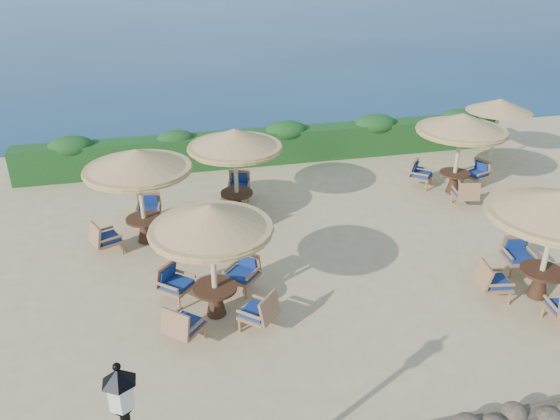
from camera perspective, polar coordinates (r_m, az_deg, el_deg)
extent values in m
plane|color=tan|center=(14.21, 5.66, -5.05)|extent=(120.00, 120.00, 0.00)
plane|color=#0C2B4E|center=(81.90, -11.07, 20.46)|extent=(160.00, 160.00, 0.00)
cube|color=#133E16|center=(20.26, -0.75, 6.70)|extent=(18.00, 0.90, 1.20)
cylinder|color=silver|center=(6.39, -16.29, -17.86)|extent=(0.30, 0.30, 0.36)
cone|color=black|center=(6.23, -16.57, -16.25)|extent=(0.40, 0.40, 0.18)
cylinder|color=beige|center=(21.42, 21.50, 7.37)|extent=(0.10, 0.10, 2.20)
cone|color=#A17E42|center=(21.14, 21.98, 10.13)|extent=(2.30, 2.30, 0.45)
cylinder|color=beige|center=(11.60, -6.95, -5.95)|extent=(0.12, 0.12, 2.40)
cone|color=#A17E42|center=(11.02, -7.28, -0.74)|extent=(2.57, 2.57, 0.55)
cylinder|color=#A17E42|center=(11.15, -7.20, -2.02)|extent=(2.52, 2.52, 0.14)
cylinder|color=#3F2516|center=(11.88, -6.82, -8.08)|extent=(0.96, 0.96, 0.06)
cone|color=#3F2516|center=(12.08, -6.73, -9.45)|extent=(0.44, 0.44, 0.64)
cylinder|color=beige|center=(13.46, 26.13, -3.87)|extent=(0.12, 0.12, 2.40)
cone|color=#A17E42|center=(12.96, 27.14, 0.67)|extent=(2.99, 2.99, 0.55)
cylinder|color=#A17E42|center=(13.07, 26.90, -0.44)|extent=(2.93, 2.93, 0.14)
cylinder|color=#3F2516|center=(13.70, 25.71, -5.76)|extent=(0.96, 0.96, 0.06)
cone|color=#3F2516|center=(13.87, 25.44, -7.00)|extent=(0.44, 0.44, 0.64)
cylinder|color=beige|center=(14.85, -14.24, 0.90)|extent=(0.12, 0.12, 2.40)
cone|color=#A17E42|center=(14.40, -14.75, 5.15)|extent=(2.80, 2.80, 0.55)
cylinder|color=#A17E42|center=(14.50, -14.62, 4.12)|extent=(2.74, 2.74, 0.14)
cylinder|color=#3F2516|center=(15.07, -14.02, -0.89)|extent=(0.96, 0.96, 0.06)
cone|color=#3F2516|center=(15.23, -13.88, -2.07)|extent=(0.44, 0.44, 0.64)
cylinder|color=beige|center=(15.98, -4.61, 3.48)|extent=(0.12, 0.12, 2.40)
cone|color=#A17E42|center=(15.57, -4.77, 7.50)|extent=(2.73, 2.73, 0.55)
cylinder|color=#A17E42|center=(15.66, -4.73, 6.52)|extent=(2.67, 2.67, 0.14)
cylinder|color=#3F2516|center=(16.19, -4.55, 1.78)|extent=(0.96, 0.96, 0.06)
cone|color=#3F2516|center=(16.34, -4.50, 0.66)|extent=(0.44, 0.44, 0.64)
cylinder|color=beige|center=(18.27, 18.03, 5.19)|extent=(0.12, 0.12, 2.40)
cone|color=#A17E42|center=(17.91, 18.55, 8.71)|extent=(2.81, 2.81, 0.55)
cylinder|color=#A17E42|center=(17.98, 18.42, 7.86)|extent=(2.75, 2.75, 0.14)
cylinder|color=#3F2516|center=(18.45, 17.81, 3.68)|extent=(0.96, 0.96, 0.06)
cone|color=#3F2516|center=(18.57, 17.66, 2.68)|extent=(0.44, 0.44, 0.64)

